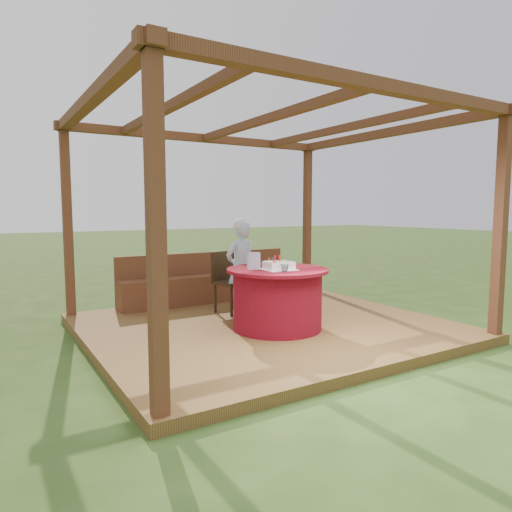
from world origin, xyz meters
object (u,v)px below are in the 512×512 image
(birthday_cake, at_px, (279,265))
(table, at_px, (277,298))
(chair, at_px, (229,278))
(drinking_glass, at_px, (285,268))
(gift_bag, at_px, (254,261))
(bench, at_px, (210,285))
(elderly_woman, at_px, (241,266))

(birthday_cake, bearing_deg, table, 65.61)
(chair, height_order, drinking_glass, chair)
(gift_bag, bearing_deg, bench, 98.76)
(birthday_cake, relative_size, gift_bag, 1.98)
(table, relative_size, chair, 1.43)
(elderly_woman, relative_size, drinking_glass, 14.44)
(chair, distance_m, elderly_woman, 0.30)
(elderly_woman, bearing_deg, birthday_cake, -92.40)
(table, xyz_separation_m, birthday_cake, (-0.04, -0.09, 0.43))
(table, relative_size, elderly_woman, 0.92)
(table, bearing_deg, elderly_woman, 89.90)
(bench, relative_size, elderly_woman, 2.16)
(table, bearing_deg, drinking_glass, -108.31)
(bench, relative_size, table, 2.35)
(table, bearing_deg, chair, 93.70)
(drinking_glass, bearing_deg, gift_bag, 115.39)
(birthday_cake, distance_m, gift_bag, 0.32)
(bench, relative_size, gift_bag, 14.31)
(elderly_woman, distance_m, birthday_cake, 1.05)
(bench, bearing_deg, gift_bag, -99.24)
(table, distance_m, chair, 1.18)
(bench, distance_m, chair, 0.89)
(chair, height_order, gift_bag, gift_bag)
(gift_bag, bearing_deg, chair, 96.65)
(gift_bag, bearing_deg, elderly_woman, 89.06)
(gift_bag, relative_size, drinking_glass, 2.18)
(birthday_cake, bearing_deg, elderly_woman, 87.60)
(chair, xyz_separation_m, elderly_woman, (0.08, -0.22, 0.20))
(bench, bearing_deg, birthday_cake, -91.75)
(elderly_woman, bearing_deg, gift_bag, -108.95)
(chair, distance_m, birthday_cake, 1.30)
(bench, distance_m, drinking_glass, 2.40)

